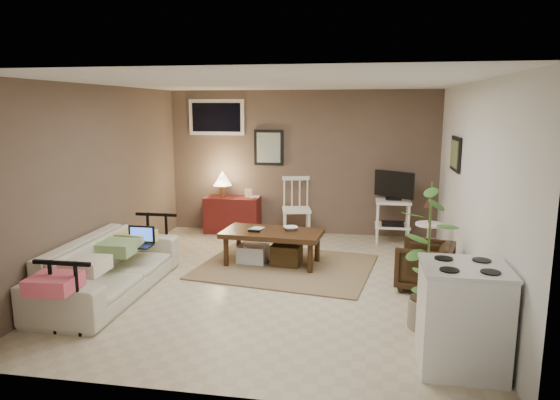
% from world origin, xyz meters
% --- Properties ---
extents(floor, '(5.00, 5.00, 0.00)m').
position_xyz_m(floor, '(0.00, 0.00, 0.00)').
color(floor, '#C1B293').
rests_on(floor, ground).
extents(art_back, '(0.50, 0.03, 0.60)m').
position_xyz_m(art_back, '(-0.55, 2.48, 1.45)').
color(art_back, black).
extents(art_right, '(0.03, 0.60, 0.45)m').
position_xyz_m(art_right, '(2.23, 1.05, 1.52)').
color(art_right, black).
extents(window, '(0.96, 0.03, 0.60)m').
position_xyz_m(window, '(-1.45, 2.48, 1.95)').
color(window, white).
extents(rug, '(2.46, 2.09, 0.02)m').
position_xyz_m(rug, '(0.05, 0.58, 0.01)').
color(rug, olive).
rests_on(rug, floor).
extents(coffee_table, '(1.38, 0.79, 0.50)m').
position_xyz_m(coffee_table, '(-0.16, 0.66, 0.28)').
color(coffee_table, '#3A230F').
rests_on(coffee_table, floor).
extents(sofa, '(0.63, 2.17, 0.85)m').
position_xyz_m(sofa, '(-1.80, -0.70, 0.42)').
color(sofa, beige).
rests_on(sofa, floor).
extents(sofa_pillows, '(0.42, 2.07, 0.15)m').
position_xyz_m(sofa_pillows, '(-1.75, -0.95, 0.52)').
color(sofa_pillows, beige).
rests_on(sofa_pillows, sofa).
extents(sofa_end_rails, '(0.58, 2.17, 0.73)m').
position_xyz_m(sofa_end_rails, '(-1.67, -0.70, 0.37)').
color(sofa_end_rails, black).
rests_on(sofa_end_rails, floor).
extents(laptop, '(0.33, 0.24, 0.23)m').
position_xyz_m(laptop, '(-1.59, -0.33, 0.55)').
color(laptop, black).
rests_on(laptop, sofa).
extents(red_console, '(0.92, 0.41, 1.07)m').
position_xyz_m(red_console, '(-1.16, 2.29, 0.37)').
color(red_console, maroon).
rests_on(red_console, floor).
extents(spindle_chair, '(0.53, 0.53, 1.00)m').
position_xyz_m(spindle_chair, '(-0.03, 2.14, 0.47)').
color(spindle_chair, white).
rests_on(spindle_chair, floor).
extents(tv_stand, '(0.59, 0.44, 1.14)m').
position_xyz_m(tv_stand, '(1.51, 2.09, 0.60)').
color(tv_stand, white).
rests_on(tv_stand, floor).
extents(side_table, '(0.37, 0.37, 0.98)m').
position_xyz_m(side_table, '(1.93, 0.97, 0.61)').
color(side_table, white).
rests_on(side_table, floor).
extents(armchair, '(0.70, 0.73, 0.62)m').
position_xyz_m(armchair, '(1.79, 0.06, 0.31)').
color(armchair, black).
rests_on(armchair, floor).
extents(potted_plant, '(0.37, 0.37, 1.47)m').
position_xyz_m(potted_plant, '(1.68, -1.03, 0.78)').
color(potted_plant, gray).
rests_on(potted_plant, floor).
extents(stove, '(0.68, 0.63, 0.89)m').
position_xyz_m(stove, '(1.88, -1.76, 0.44)').
color(stove, white).
rests_on(stove, floor).
extents(bowl, '(0.20, 0.12, 0.19)m').
position_xyz_m(bowl, '(0.08, 0.76, 0.57)').
color(bowl, '#3A230F').
rests_on(bowl, coffee_table).
extents(book_table, '(0.16, 0.06, 0.22)m').
position_xyz_m(book_table, '(-0.46, 0.72, 0.59)').
color(book_table, '#3A230F').
rests_on(book_table, coffee_table).
extents(book_console, '(0.16, 0.05, 0.22)m').
position_xyz_m(book_console, '(-0.85, 2.31, 0.73)').
color(book_console, '#3A230F').
rests_on(book_console, red_console).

